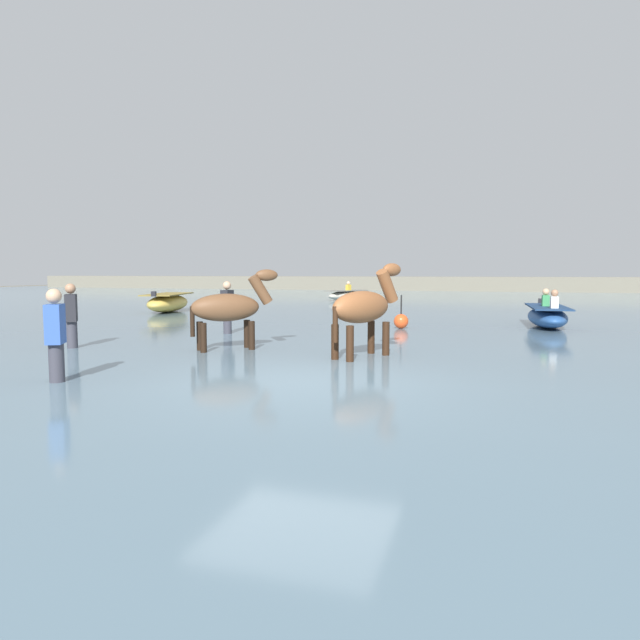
{
  "coord_description": "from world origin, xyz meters",
  "views": [
    {
      "loc": [
        2.49,
        -7.03,
        1.85
      ],
      "look_at": [
        -0.94,
        3.9,
        0.85
      ],
      "focal_mm": 30.9,
      "sensor_mm": 36.0,
      "label": 1
    }
  ],
  "objects_px": {
    "horse_lead_bay": "(229,310)",
    "person_onlooker_left": "(72,322)",
    "boat_far_inshore": "(347,295)",
    "channel_buoy": "(401,321)",
    "boat_distant_west": "(168,303)",
    "person_onlooker_right": "(227,313)",
    "horse_trailing_chestnut": "(364,310)",
    "person_wading_close": "(56,345)",
    "boat_near_port": "(547,316)"
  },
  "relations": [
    {
      "from": "horse_lead_bay",
      "to": "person_onlooker_left",
      "type": "distance_m",
      "value": 3.18
    },
    {
      "from": "boat_far_inshore",
      "to": "channel_buoy",
      "type": "xyz_separation_m",
      "value": [
        5.13,
        -13.91,
        -0.07
      ]
    },
    {
      "from": "boat_distant_west",
      "to": "person_onlooker_right",
      "type": "relative_size",
      "value": 2.05
    },
    {
      "from": "boat_distant_west",
      "to": "horse_trailing_chestnut",
      "type": "bearing_deg",
      "value": -42.14
    },
    {
      "from": "person_onlooker_left",
      "to": "horse_trailing_chestnut",
      "type": "bearing_deg",
      "value": 6.05
    },
    {
      "from": "boat_far_inshore",
      "to": "person_onlooker_right",
      "type": "distance_m",
      "value": 16.44
    },
    {
      "from": "boat_far_inshore",
      "to": "person_onlooker_left",
      "type": "bearing_deg",
      "value": -91.44
    },
    {
      "from": "boat_far_inshore",
      "to": "person_wading_close",
      "type": "xyz_separation_m",
      "value": [
        1.77,
        -22.46,
        0.24
      ]
    },
    {
      "from": "boat_near_port",
      "to": "person_onlooker_left",
      "type": "bearing_deg",
      "value": -141.89
    },
    {
      "from": "boat_distant_west",
      "to": "channel_buoy",
      "type": "bearing_deg",
      "value": -20.68
    },
    {
      "from": "boat_far_inshore",
      "to": "person_onlooker_right",
      "type": "bearing_deg",
      "value": -85.57
    },
    {
      "from": "person_onlooker_left",
      "to": "channel_buoy",
      "type": "xyz_separation_m",
      "value": [
        5.62,
        5.71,
        -0.31
      ]
    },
    {
      "from": "horse_trailing_chestnut",
      "to": "person_wading_close",
      "type": "distance_m",
      "value": 4.93
    },
    {
      "from": "boat_near_port",
      "to": "person_onlooker_right",
      "type": "distance_m",
      "value": 8.66
    },
    {
      "from": "horse_trailing_chestnut",
      "to": "channel_buoy",
      "type": "distance_m",
      "value": 5.14
    },
    {
      "from": "person_wading_close",
      "to": "person_onlooker_left",
      "type": "height_order",
      "value": "same"
    },
    {
      "from": "horse_lead_bay",
      "to": "boat_distant_west",
      "type": "bearing_deg",
      "value": 128.82
    },
    {
      "from": "boat_distant_west",
      "to": "person_onlooker_left",
      "type": "bearing_deg",
      "value": -67.74
    },
    {
      "from": "horse_lead_bay",
      "to": "boat_near_port",
      "type": "relative_size",
      "value": 0.62
    },
    {
      "from": "channel_buoy",
      "to": "person_onlooker_right",
      "type": "bearing_deg",
      "value": -147.31
    },
    {
      "from": "person_wading_close",
      "to": "channel_buoy",
      "type": "relative_size",
      "value": 1.82
    },
    {
      "from": "person_onlooker_right",
      "to": "person_onlooker_left",
      "type": "relative_size",
      "value": 1.0
    },
    {
      "from": "boat_far_inshore",
      "to": "boat_near_port",
      "type": "distance_m",
      "value": 15.15
    },
    {
      "from": "boat_distant_west",
      "to": "person_wading_close",
      "type": "xyz_separation_m",
      "value": [
        6.05,
        -12.1,
        0.17
      ]
    },
    {
      "from": "horse_lead_bay",
      "to": "person_wading_close",
      "type": "relative_size",
      "value": 1.17
    },
    {
      "from": "horse_lead_bay",
      "to": "person_onlooker_left",
      "type": "relative_size",
      "value": 1.17
    },
    {
      "from": "boat_far_inshore",
      "to": "person_onlooker_right",
      "type": "xyz_separation_m",
      "value": [
        1.27,
        -16.39,
        0.24
      ]
    },
    {
      "from": "person_onlooker_right",
      "to": "person_onlooker_left",
      "type": "bearing_deg",
      "value": -118.56
    },
    {
      "from": "person_onlooker_right",
      "to": "person_wading_close",
      "type": "height_order",
      "value": "same"
    },
    {
      "from": "horse_lead_bay",
      "to": "person_onlooker_left",
      "type": "height_order",
      "value": "horse_lead_bay"
    },
    {
      "from": "horse_lead_bay",
      "to": "person_onlooker_right",
      "type": "xyz_separation_m",
      "value": [
        -1.33,
        2.52,
        -0.26
      ]
    },
    {
      "from": "boat_distant_west",
      "to": "person_onlooker_right",
      "type": "bearing_deg",
      "value": -47.35
    },
    {
      "from": "horse_trailing_chestnut",
      "to": "person_onlooker_left",
      "type": "height_order",
      "value": "horse_trailing_chestnut"
    },
    {
      "from": "horse_lead_bay",
      "to": "channel_buoy",
      "type": "height_order",
      "value": "horse_lead_bay"
    },
    {
      "from": "person_onlooker_left",
      "to": "boat_far_inshore",
      "type": "bearing_deg",
      "value": 88.56
    },
    {
      "from": "horse_lead_bay",
      "to": "person_onlooker_left",
      "type": "bearing_deg",
      "value": -167.06
    },
    {
      "from": "boat_near_port",
      "to": "person_onlooker_left",
      "type": "distance_m",
      "value": 11.91
    },
    {
      "from": "person_onlooker_left",
      "to": "person_onlooker_right",
      "type": "bearing_deg",
      "value": 61.44
    },
    {
      "from": "boat_distant_west",
      "to": "person_onlooker_left",
      "type": "distance_m",
      "value": 10.01
    },
    {
      "from": "horse_trailing_chestnut",
      "to": "channel_buoy",
      "type": "xyz_separation_m",
      "value": [
        -0.15,
        5.1,
        -0.64
      ]
    },
    {
      "from": "person_wading_close",
      "to": "person_onlooker_left",
      "type": "distance_m",
      "value": 3.63
    },
    {
      "from": "person_onlooker_right",
      "to": "person_onlooker_left",
      "type": "xyz_separation_m",
      "value": [
        -1.76,
        -3.23,
        0.0
      ]
    },
    {
      "from": "boat_far_inshore",
      "to": "channel_buoy",
      "type": "distance_m",
      "value": 14.83
    },
    {
      "from": "person_wading_close",
      "to": "horse_trailing_chestnut",
      "type": "bearing_deg",
      "value": 44.59
    },
    {
      "from": "horse_trailing_chestnut",
      "to": "channel_buoy",
      "type": "bearing_deg",
      "value": 91.68
    },
    {
      "from": "boat_near_port",
      "to": "horse_lead_bay",
      "type": "bearing_deg",
      "value": -133.41
    },
    {
      "from": "horse_lead_bay",
      "to": "horse_trailing_chestnut",
      "type": "xyz_separation_m",
      "value": [
        2.68,
        -0.1,
        0.07
      ]
    },
    {
      "from": "person_onlooker_left",
      "to": "person_wading_close",
      "type": "bearing_deg",
      "value": -51.44
    },
    {
      "from": "boat_distant_west",
      "to": "channel_buoy",
      "type": "distance_m",
      "value": 10.05
    },
    {
      "from": "person_onlooker_right",
      "to": "person_wading_close",
      "type": "relative_size",
      "value": 1.0
    }
  ]
}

